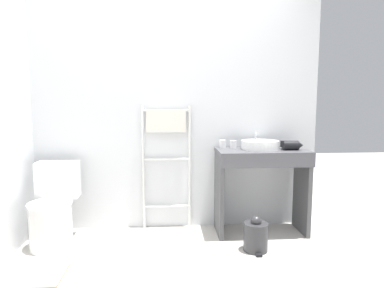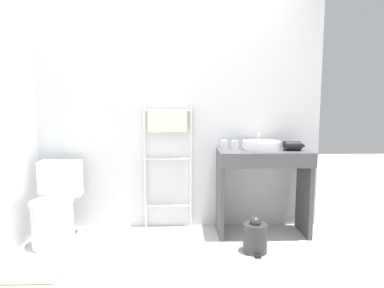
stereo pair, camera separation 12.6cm
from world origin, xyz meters
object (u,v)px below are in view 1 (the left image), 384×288
(cup_near_edge, at_px, (233,144))
(hair_dryer, at_px, (291,145))
(trash_bin, at_px, (256,236))
(sink_basin, at_px, (260,145))
(cup_near_wall, at_px, (223,144))
(toilet, at_px, (53,211))
(towel_radiator, at_px, (166,139))

(cup_near_edge, height_order, hair_dryer, hair_dryer)
(hair_dryer, xyz_separation_m, trash_bin, (-0.42, -0.37, -0.73))
(hair_dryer, distance_m, trash_bin, 0.93)
(sink_basin, bearing_deg, cup_near_edge, 159.32)
(sink_basin, height_order, trash_bin, sink_basin)
(cup_near_wall, height_order, trash_bin, cup_near_wall)
(trash_bin, bearing_deg, hair_dryer, 41.29)
(cup_near_edge, bearing_deg, sink_basin, -20.68)
(cup_near_wall, distance_m, cup_near_edge, 0.11)
(toilet, bearing_deg, trash_bin, -8.33)
(towel_radiator, height_order, sink_basin, towel_radiator)
(towel_radiator, distance_m, hair_dryer, 1.21)
(toilet, xyz_separation_m, cup_near_edge, (1.67, 0.26, 0.55))
(toilet, height_order, trash_bin, toilet)
(hair_dryer, bearing_deg, cup_near_wall, 164.45)
(cup_near_edge, bearing_deg, hair_dryer, -15.89)
(cup_near_wall, xyz_separation_m, cup_near_edge, (0.10, -0.03, -0.00))
(cup_near_edge, bearing_deg, trash_bin, -78.63)
(towel_radiator, bearing_deg, cup_near_wall, -4.04)
(toilet, xyz_separation_m, trash_bin, (1.77, -0.26, -0.17))
(cup_near_wall, bearing_deg, towel_radiator, 175.96)
(towel_radiator, bearing_deg, cup_near_edge, -5.59)
(cup_near_wall, xyz_separation_m, hair_dryer, (0.63, -0.18, 0.00))
(sink_basin, bearing_deg, cup_near_wall, 161.31)
(toilet, distance_m, trash_bin, 1.80)
(trash_bin, bearing_deg, toilet, 171.67)
(toilet, height_order, cup_near_edge, cup_near_edge)
(sink_basin, bearing_deg, trash_bin, -107.66)
(sink_basin, xyz_separation_m, trash_bin, (-0.14, -0.43, -0.73))
(toilet, bearing_deg, sink_basin, 5.12)
(cup_near_wall, bearing_deg, trash_bin, -69.25)
(cup_near_wall, bearing_deg, cup_near_edge, -13.77)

